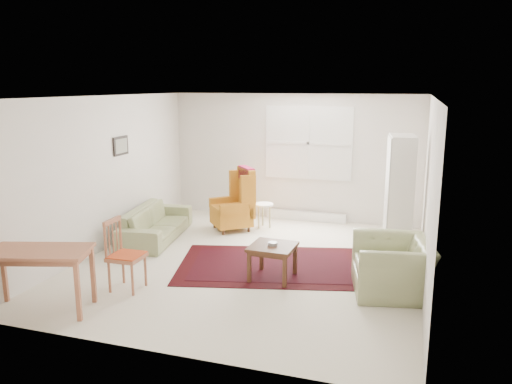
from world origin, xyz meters
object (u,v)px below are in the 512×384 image
(sofa, at_px, (156,217))
(desk, at_px, (39,280))
(coffee_table, at_px, (273,262))
(desk_chair, at_px, (127,255))
(cabinet, at_px, (400,193))
(wingback_chair, at_px, (231,199))
(armchair, at_px, (392,261))
(stool, at_px, (264,215))

(sofa, distance_m, desk, 3.01)
(coffee_table, height_order, desk, desk)
(desk_chair, bearing_deg, cabinet, -51.11)
(wingback_chair, distance_m, desk_chair, 3.05)
(sofa, bearing_deg, cabinet, -89.21)
(wingback_chair, bearing_deg, cabinet, 45.24)
(wingback_chair, relative_size, cabinet, 0.62)
(wingback_chair, bearing_deg, sofa, -90.07)
(cabinet, bearing_deg, sofa, -177.61)
(sofa, distance_m, cabinet, 4.16)
(desk_chair, bearing_deg, coffee_table, -62.66)
(armchair, distance_m, stool, 3.43)
(cabinet, relative_size, desk_chair, 1.98)
(sofa, bearing_deg, desk_chair, -169.51)
(wingback_chair, bearing_deg, desk, -54.42)
(sofa, relative_size, desk, 1.58)
(sofa, xyz_separation_m, coffee_table, (2.47, -1.18, -0.14))
(wingback_chair, relative_size, desk_chair, 1.23)
(sofa, xyz_separation_m, wingback_chair, (1.07, 0.91, 0.20))
(sofa, bearing_deg, armchair, -114.25)
(armchair, xyz_separation_m, coffee_table, (-1.60, -0.04, -0.17))
(desk, bearing_deg, armchair, 25.11)
(wingback_chair, height_order, desk, wingback_chair)
(wingback_chair, height_order, desk_chair, wingback_chair)
(armchair, xyz_separation_m, stool, (-2.46, 2.38, -0.19))
(coffee_table, distance_m, desk_chair, 1.98)
(stool, bearing_deg, desk, -109.63)
(armchair, height_order, desk, armchair)
(cabinet, bearing_deg, stool, 159.96)
(armchair, xyz_separation_m, desk, (-3.98, -1.87, -0.04))
(wingback_chair, distance_m, desk, 4.04)
(armchair, distance_m, cabinet, 1.89)
(sofa, bearing_deg, coffee_table, -124.22)
(sofa, bearing_deg, wingback_chair, -58.38)
(desk, bearing_deg, coffee_table, 37.49)
(sofa, distance_m, armchair, 4.23)
(stool, xyz_separation_m, desk_chair, (-0.87, -3.36, 0.24))
(sofa, height_order, desk_chair, desk_chair)
(cabinet, height_order, desk_chair, cabinet)
(sofa, relative_size, desk_chair, 2.02)
(stool, bearing_deg, sofa, -142.22)
(wingback_chair, bearing_deg, desk_chair, -46.70)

